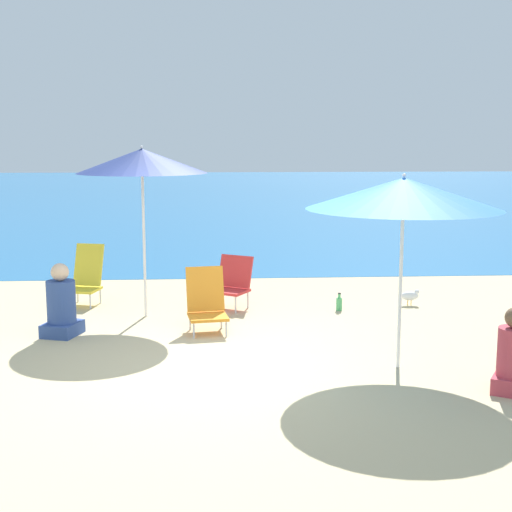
{
  "coord_description": "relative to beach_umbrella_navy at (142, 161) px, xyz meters",
  "views": [
    {
      "loc": [
        0.06,
        -7.32,
        2.35
      ],
      "look_at": [
        0.56,
        0.92,
        1.0
      ],
      "focal_mm": 50.0,
      "sensor_mm": 36.0,
      "label": 1
    }
  ],
  "objects": [
    {
      "name": "person_seated_far",
      "position": [
        -0.92,
        -0.89,
        -1.71
      ],
      "size": [
        0.5,
        0.54,
        0.89
      ],
      "rotation": [
        0.0,
        0.0,
        -0.31
      ],
      "color": "#334C8C",
      "rests_on": "ground"
    },
    {
      "name": "ground_plane",
      "position": [
        0.86,
        -2.1,
        -2.07
      ],
      "size": [
        60.0,
        60.0,
        0.0
      ],
      "primitive_type": "plane",
      "color": "#C6B284"
    },
    {
      "name": "beach_umbrella_navy",
      "position": [
        0.0,
        0.0,
        0.0
      ],
      "size": [
        1.71,
        1.71,
        2.28
      ],
      "color": "white",
      "rests_on": "ground"
    },
    {
      "name": "seagull",
      "position": [
        3.73,
        0.42,
        -1.93
      ],
      "size": [
        0.27,
        0.11,
        0.23
      ],
      "color": "gold",
      "rests_on": "ground"
    },
    {
      "name": "water_bottle",
      "position": [
        2.66,
        0.17,
        -1.98
      ],
      "size": [
        0.08,
        0.08,
        0.25
      ],
      "color": "#4CB266",
      "rests_on": "ground"
    },
    {
      "name": "sea_water",
      "position": [
        0.86,
        22.55,
        -2.07
      ],
      "size": [
        60.0,
        40.0,
        0.01
      ],
      "color": "#23669E",
      "rests_on": "ground"
    },
    {
      "name": "beach_umbrella_blue",
      "position": [
        2.83,
        -2.35,
        -0.26
      ],
      "size": [
        1.98,
        1.98,
        2.02
      ],
      "color": "white",
      "rests_on": "ground"
    },
    {
      "name": "beach_chair_orange",
      "position": [
        0.82,
        -0.79,
        -1.71
      ],
      "size": [
        0.54,
        0.62,
        0.78
      ],
      "rotation": [
        0.0,
        0.0,
        0.14
      ],
      "color": "silver",
      "rests_on": "ground"
    },
    {
      "name": "beach_chair_red",
      "position": [
        1.17,
        0.43,
        -1.69
      ],
      "size": [
        0.69,
        0.69,
        0.73
      ],
      "rotation": [
        0.0,
        0.0,
        -0.54
      ],
      "color": "silver",
      "rests_on": "ground"
    },
    {
      "name": "beach_chair_yellow",
      "position": [
        -0.91,
        0.8,
        -1.66
      ],
      "size": [
        0.53,
        0.62,
        0.86
      ],
      "rotation": [
        0.0,
        0.0,
        -0.25
      ],
      "color": "silver",
      "rests_on": "ground"
    }
  ]
}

